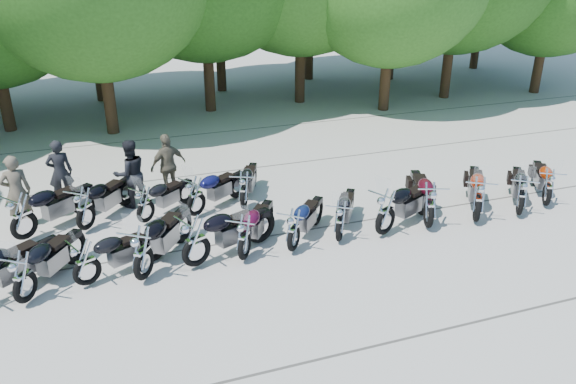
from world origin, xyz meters
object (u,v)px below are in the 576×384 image
object	(u,v)px
motorcycle_6	(294,229)
motorcycle_8	(386,211)
motorcycle_4	(196,240)
motorcycle_16	(196,195)
motorcycle_3	(142,252)
rider_2	(168,165)
motorcycle_2	(86,261)
motorcycle_12	(548,186)
rider_0	(17,192)
motorcycle_9	(430,204)
motorcycle_11	(522,194)
motorcycle_1	(23,276)
motorcycle_5	(244,236)
motorcycle_15	(145,203)
motorcycle_17	(244,189)
motorcycle_13	(22,215)
rider_1	(130,174)
motorcycle_14	(84,208)
motorcycle_10	(478,198)
motorcycle_7	(340,220)
rider_3	(60,172)

from	to	relation	value
motorcycle_6	motorcycle_8	size ratio (longest dim) A/B	0.88
motorcycle_4	motorcycle_16	xyz separation A→B (m)	(0.46, 2.48, -0.07)
motorcycle_3	rider_2	distance (m)	4.43
motorcycle_2	motorcycle_12	bearing A→B (deg)	-114.30
motorcycle_12	rider_0	xyz separation A→B (m)	(-13.17, 3.37, 0.34)
motorcycle_9	motorcycle_11	xyz separation A→B (m)	(2.62, -0.16, -0.06)
motorcycle_1	motorcycle_5	xyz separation A→B (m)	(4.45, 0.19, -0.02)
motorcycle_6	motorcycle_15	size ratio (longest dim) A/B	1.05
motorcycle_5	motorcycle_17	bearing A→B (deg)	-69.78
motorcycle_1	motorcycle_8	distance (m)	7.94
motorcycle_3	rider_2	size ratio (longest dim) A/B	1.38
motorcycle_3	motorcycle_13	size ratio (longest dim) A/B	1.02
motorcycle_6	motorcycle_8	xyz separation A→B (m)	(2.33, 0.01, 0.08)
motorcycle_4	rider_1	world-z (taller)	rider_1
motorcycle_17	rider_0	xyz separation A→B (m)	(-5.48, 0.92, 0.34)
rider_0	rider_2	size ratio (longest dim) A/B	1.05
motorcycle_13	motorcycle_14	bearing A→B (deg)	-126.62
motorcycle_10	motorcycle_11	world-z (taller)	motorcycle_10
motorcycle_2	rider_2	xyz separation A→B (m)	(2.27, 4.12, 0.30)
motorcycle_12	motorcycle_14	size ratio (longest dim) A/B	0.94
motorcycle_1	motorcycle_13	bearing A→B (deg)	-51.99
motorcycle_11	motorcycle_14	size ratio (longest dim) A/B	0.97
motorcycle_4	rider_1	distance (m)	3.91
motorcycle_15	motorcycle_9	bearing A→B (deg)	-149.77
motorcycle_14	motorcycle_7	bearing A→B (deg)	-165.43
rider_0	rider_1	xyz separation A→B (m)	(2.73, 0.35, -0.01)
motorcycle_8	motorcycle_15	distance (m)	5.93
motorcycle_10	rider_3	xyz separation A→B (m)	(-9.85, 4.72, 0.20)
motorcycle_9	motorcycle_12	xyz separation A→B (m)	(3.69, 0.08, -0.08)
motorcycle_5	motorcycle_11	world-z (taller)	motorcycle_11
motorcycle_2	motorcycle_3	world-z (taller)	motorcycle_3
motorcycle_13	motorcycle_1	bearing A→B (deg)	145.91
motorcycle_1	motorcycle_4	distance (m)	3.40
motorcycle_14	rider_3	distance (m)	2.08
motorcycle_10	rider_0	size ratio (longest dim) A/B	1.30
motorcycle_4	motorcycle_12	distance (m)	9.42
motorcycle_1	motorcycle_6	size ratio (longest dim) A/B	1.06
motorcycle_3	motorcycle_10	xyz separation A→B (m)	(8.18, -0.00, -0.01)
motorcycle_6	motorcycle_10	size ratio (longest dim) A/B	0.87
motorcycle_4	motorcycle_14	distance (m)	3.42
motorcycle_10	motorcycle_15	bearing A→B (deg)	14.04
rider_1	rider_2	xyz separation A→B (m)	(1.04, 0.36, -0.03)
motorcycle_3	rider_1	world-z (taller)	rider_1
motorcycle_8	motorcycle_15	world-z (taller)	motorcycle_8
motorcycle_5	motorcycle_3	bearing A→B (deg)	37.84
motorcycle_6	rider_2	bearing A→B (deg)	-20.94
motorcycle_6	motorcycle_9	bearing A→B (deg)	-138.56
motorcycle_1	motorcycle_10	bearing A→B (deg)	-146.07
motorcycle_14	motorcycle_16	size ratio (longest dim) A/B	1.03
motorcycle_5	motorcycle_12	bearing A→B (deg)	-144.49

